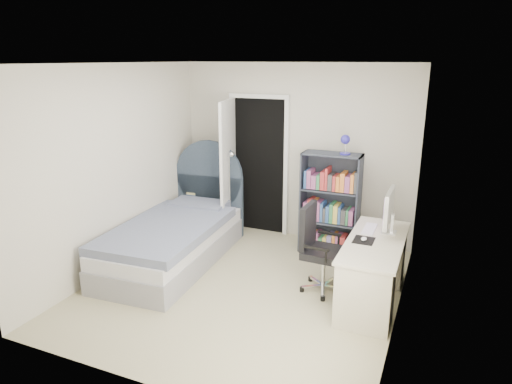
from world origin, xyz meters
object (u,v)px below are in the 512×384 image
at_px(floor_lamp, 231,204).
at_px(office_chair, 318,244).
at_px(bed, 176,236).
at_px(nightstand, 197,204).
at_px(desk, 374,267).
at_px(bookcase, 331,208).

height_order(floor_lamp, office_chair, floor_lamp).
distance_m(bed, floor_lamp, 0.99).
distance_m(nightstand, desk, 3.08).
bearing_deg(bed, desk, -1.51).
xyz_separation_m(bookcase, desk, (0.76, -1.08, -0.24)).
relative_size(bed, bookcase, 1.45).
relative_size(floor_lamp, bookcase, 0.80).
xyz_separation_m(floor_lamp, bookcase, (1.43, 0.11, 0.09)).
relative_size(floor_lamp, office_chair, 1.31).
distance_m(desk, office_chair, 0.65).
xyz_separation_m(bed, floor_lamp, (0.35, 0.91, 0.21)).
bearing_deg(desk, bed, 178.49).
xyz_separation_m(nightstand, floor_lamp, (0.67, -0.17, 0.14)).
height_order(nightstand, office_chair, office_chair).
height_order(nightstand, floor_lamp, floor_lamp).
relative_size(floor_lamp, desk, 0.91).
xyz_separation_m(bed, office_chair, (1.90, -0.06, 0.23)).
relative_size(bookcase, office_chair, 1.63).
height_order(nightstand, bookcase, bookcase).
relative_size(desk, office_chair, 1.45).
relative_size(nightstand, bookcase, 0.37).
bearing_deg(nightstand, bed, -73.64).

